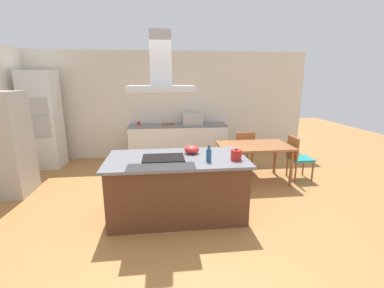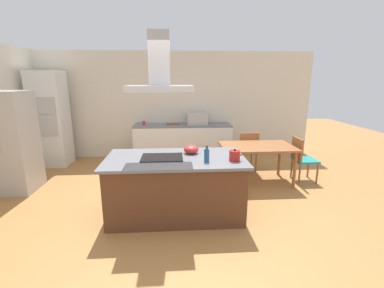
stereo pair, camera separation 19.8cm
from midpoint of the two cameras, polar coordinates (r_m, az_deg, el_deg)
The scene contains 17 objects.
ground at distance 5.58m, azimuth -5.14°, elevation -7.39°, with size 16.00×16.00×0.00m, color #AD753D.
wall_back at distance 6.99m, azimuth -5.80°, elevation 8.31°, with size 7.20×0.10×2.70m, color beige.
kitchen_island at distance 4.02m, azimuth -4.67°, elevation -9.08°, with size 2.03×1.08×0.90m.
cooktop at distance 3.87m, azimuth -7.67°, elevation -2.96°, with size 0.60×0.44×0.01m, color black.
tea_kettle at distance 3.77m, azimuth 8.04°, elevation -2.38°, with size 0.20×0.15×0.17m.
olive_oil_bottle at distance 3.65m, azimuth 2.09°, elevation -2.39°, with size 0.07×0.07×0.23m.
mixing_bowl at distance 4.06m, azimuth -1.46°, elevation -1.18°, with size 0.23×0.23×0.13m, color red.
back_counter at distance 6.77m, azimuth -3.83°, elevation 0.45°, with size 2.44×0.62×0.90m.
countertop_microwave at distance 6.69m, azimuth -0.77°, elevation 5.46°, with size 0.50×0.38×0.28m, color #B2AFAA.
coffee_mug_red at distance 6.74m, azimuth -12.25°, elevation 4.40°, with size 0.08×0.08×0.09m, color red.
cutting_board at distance 6.73m, azimuth -6.00°, elevation 4.30°, with size 0.34×0.24×0.02m, color brown.
wall_oven_stack at distance 7.00m, azimuth -30.20°, elevation 4.46°, with size 0.70×0.66×2.20m.
refrigerator at distance 5.71m, azimuth -36.70°, elevation -0.11°, with size 0.80×0.73×1.82m.
dining_table at distance 5.37m, azimuth 12.22°, elevation -1.04°, with size 1.40×0.90×0.75m.
chair_facing_back_wall at distance 6.02m, azimuth 10.13°, elevation -0.88°, with size 0.42×0.42×0.89m.
chair_at_right_end at distance 5.76m, azimuth 20.79°, elevation -2.24°, with size 0.42×0.42×0.89m.
range_hood at distance 3.71m, azimuth -8.28°, elevation 15.03°, with size 0.90×0.55×0.78m.
Camera 1 is at (-0.20, -3.69, 2.02)m, focal length 24.74 mm.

